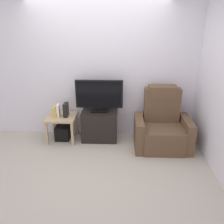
% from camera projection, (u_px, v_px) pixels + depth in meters
% --- Properties ---
extents(ground_plane, '(6.40, 6.40, 0.00)m').
position_uv_depth(ground_plane, '(94.00, 163.00, 3.80)').
color(ground_plane, '#B2A899').
extents(wall_back, '(6.40, 0.06, 2.60)m').
position_uv_depth(wall_back, '(99.00, 70.00, 4.38)').
color(wall_back, silver).
rests_on(wall_back, ground).
extents(tv_stand, '(0.67, 0.44, 0.57)m').
position_uv_depth(tv_stand, '(100.00, 125.00, 4.49)').
color(tv_stand, black).
rests_on(tv_stand, ground).
extents(television, '(0.87, 0.20, 0.60)m').
position_uv_depth(television, '(99.00, 95.00, 4.29)').
color(television, black).
rests_on(television, tv_stand).
extents(recliner_armchair, '(0.98, 0.78, 1.08)m').
position_uv_depth(recliner_armchair, '(162.00, 127.00, 4.21)').
color(recliner_armchair, brown).
rests_on(recliner_armchair, ground).
extents(side_table, '(0.54, 0.54, 0.48)m').
position_uv_depth(side_table, '(62.00, 120.00, 4.44)').
color(side_table, tan).
rests_on(side_table, ground).
extents(subwoofer_box, '(0.27, 0.27, 0.27)m').
position_uv_depth(subwoofer_box, '(63.00, 133.00, 4.54)').
color(subwoofer_box, black).
rests_on(subwoofer_box, ground).
extents(book_leftmost, '(0.05, 0.12, 0.21)m').
position_uv_depth(book_leftmost, '(55.00, 111.00, 4.36)').
color(book_leftmost, gold).
rests_on(book_leftmost, side_table).
extents(book_middle, '(0.05, 0.12, 0.24)m').
position_uv_depth(book_middle, '(58.00, 111.00, 4.35)').
color(book_middle, white).
rests_on(book_middle, side_table).
extents(game_console, '(0.07, 0.20, 0.25)m').
position_uv_depth(game_console, '(66.00, 110.00, 4.37)').
color(game_console, black).
rests_on(game_console, side_table).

